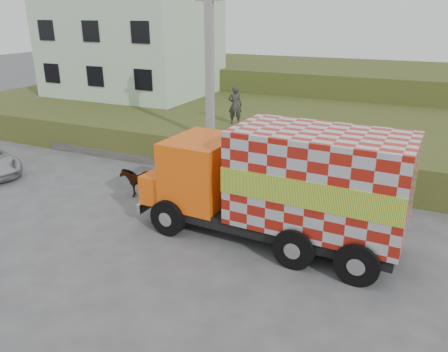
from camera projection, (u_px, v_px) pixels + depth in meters
The scene contains 9 objects.
ground at pixel (178, 213), 15.54m from camera, with size 120.00×120.00×0.00m, color #474749.
embankment at pixel (271, 129), 23.76m from camera, with size 40.00×12.00×1.50m, color #37511B.
embankment_far at pixel (323, 85), 33.68m from camera, with size 40.00×12.00×3.00m, color #37511B.
retaining_strip at pixel (187, 165), 19.83m from camera, with size 16.00×0.50×0.40m, color #595651.
building at pixel (133, 48), 29.35m from camera, with size 10.00×8.00×6.00m, color #A4C0A4.
utility_pole at pixel (210, 79), 18.41m from camera, with size 1.20×0.30×8.00m.
cargo_truck at pixel (282, 185), 13.03m from camera, with size 8.30×3.17×3.65m.
cow at pixel (139, 179), 17.10m from camera, with size 0.62×1.35×1.14m, color black.
pedestrian at pixel (235, 105), 21.47m from camera, with size 0.69×0.45×1.88m, color #33302D.
Camera 1 is at (7.45, -12.07, 6.69)m, focal length 35.00 mm.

